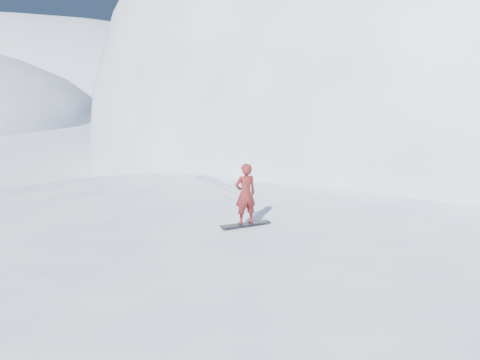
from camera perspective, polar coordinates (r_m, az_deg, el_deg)
The scene contains 8 objects.
ground at distance 16.25m, azimuth 2.37°, elevation -12.92°, with size 400.00×400.00×0.00m, color white.
near_ridge at distance 19.15m, azimuth 3.58°, elevation -8.98°, with size 36.00×28.00×4.80m, color white.
summit_peak at distance 48.00m, azimuth 22.55°, elevation 2.83°, with size 60.00×56.00×56.00m, color white.
peak_shoulder at distance 37.43m, azimuth 11.49°, elevation 1.17°, with size 28.00×24.00×18.00m, color white.
wind_bumps at distance 18.08m, azimuth -0.72°, elevation -10.26°, with size 16.00×14.40×1.00m.
snowboard at distance 15.41m, azimuth 0.58°, elevation -4.72°, with size 1.51×0.28×0.03m, color black.
snowboarder at distance 15.18m, azimuth 0.58°, elevation -1.49°, with size 0.64×0.42×1.76m, color maroon.
board_tracks at distance 20.26m, azimuth -1.89°, elevation -0.65°, with size 2.12×5.91×0.04m.
Camera 1 is at (-2.92, -14.46, 6.82)m, focal length 40.00 mm.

